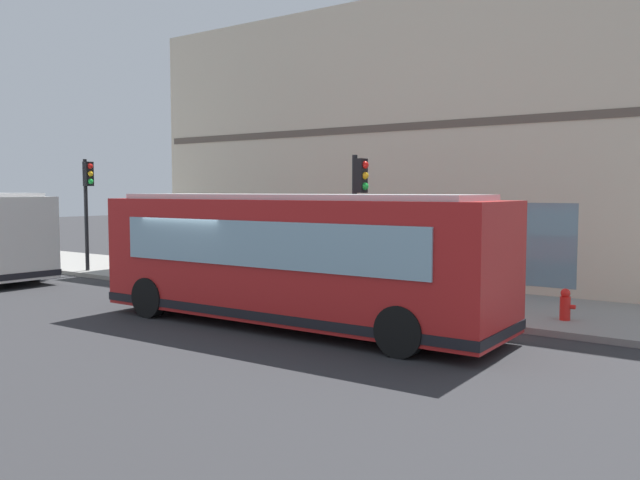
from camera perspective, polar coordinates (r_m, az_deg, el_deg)
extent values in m
plane|color=#2D2D30|center=(16.89, -9.12, -6.53)|extent=(120.00, 120.00, 0.00)
cube|color=gray|center=(20.60, 0.70, -4.31)|extent=(4.69, 40.00, 0.15)
cube|color=beige|center=(25.58, 8.61, 7.76)|extent=(7.37, 19.46, 9.45)
cube|color=brown|center=(22.55, 4.43, 9.47)|extent=(0.36, 19.07, 0.24)
cube|color=slate|center=(22.42, 4.24, 0.30)|extent=(0.12, 13.62, 2.40)
cube|color=red|center=(15.30, -2.36, -1.55)|extent=(2.75, 10.06, 2.70)
cube|color=silver|center=(15.22, -2.38, 3.74)|extent=(2.35, 9.05, 0.12)
cube|color=#8CB2C6|center=(18.67, -14.67, 0.76)|extent=(2.20, 0.13, 1.20)
cube|color=#8CB2C6|center=(16.29, 0.32, 0.23)|extent=(0.26, 8.20, 1.00)
cube|color=#8CB2C6|center=(14.27, -5.43, -0.37)|extent=(0.26, 8.20, 1.00)
cube|color=black|center=(15.46, -2.35, -5.86)|extent=(2.79, 10.10, 0.20)
cylinder|color=black|center=(18.62, -9.10, -3.96)|extent=(0.32, 1.01, 1.00)
cylinder|color=black|center=(17.05, -14.47, -4.80)|extent=(0.32, 1.01, 1.00)
cylinder|color=black|center=(14.74, 11.10, -6.17)|extent=(0.32, 1.01, 1.00)
cylinder|color=black|center=(12.70, 6.92, -7.80)|extent=(0.32, 1.01, 1.00)
cylinder|color=black|center=(25.17, -23.44, -2.12)|extent=(0.35, 1.01, 1.00)
cylinder|color=black|center=(17.66, 2.98, 0.93)|extent=(0.14, 0.14, 3.94)
cube|color=black|center=(17.53, 3.53, 5.54)|extent=(0.32, 0.24, 0.90)
sphere|color=red|center=(17.47, 3.89, 6.47)|extent=(0.20, 0.20, 0.20)
sphere|color=yellow|center=(17.46, 3.89, 5.55)|extent=(0.20, 0.20, 0.20)
sphere|color=green|center=(17.45, 3.88, 4.63)|extent=(0.20, 0.20, 0.20)
cylinder|color=black|center=(26.30, -19.47, 2.03)|extent=(0.14, 0.14, 4.17)
cube|color=black|center=(26.14, -19.32, 5.39)|extent=(0.32, 0.24, 0.90)
sphere|color=red|center=(26.04, -19.17, 6.02)|extent=(0.20, 0.20, 0.20)
sphere|color=yellow|center=(26.03, -19.16, 5.40)|extent=(0.20, 0.20, 0.20)
sphere|color=green|center=(26.03, -19.14, 4.78)|extent=(0.20, 0.20, 0.20)
cylinder|color=red|center=(16.44, 20.34, -5.54)|extent=(0.24, 0.24, 0.55)
sphere|color=red|center=(16.38, 20.37, -4.31)|extent=(0.22, 0.22, 0.22)
cylinder|color=red|center=(16.38, 20.92, -5.41)|extent=(0.10, 0.12, 0.10)
cylinder|color=red|center=(16.59, 20.50, -5.28)|extent=(0.12, 0.10, 0.10)
cylinder|color=#8C3F8C|center=(19.45, 12.71, -3.44)|extent=(0.14, 0.14, 0.85)
cylinder|color=#8C3F8C|center=(19.57, 12.31, -3.38)|extent=(0.14, 0.14, 0.85)
cylinder|color=silver|center=(19.43, 12.55, -1.18)|extent=(0.32, 0.32, 0.67)
sphere|color=brown|center=(19.39, 12.57, 0.15)|extent=(0.23, 0.23, 0.23)
cylinder|color=#3359A5|center=(24.45, -5.31, -1.89)|extent=(0.14, 0.14, 0.77)
cylinder|color=#3359A5|center=(24.60, -5.08, -1.85)|extent=(0.14, 0.14, 0.77)
cylinder|color=gold|center=(24.46, -5.20, -0.27)|extent=(0.32, 0.32, 0.61)
sphere|color=beige|center=(24.43, -5.21, 0.68)|extent=(0.21, 0.21, 0.21)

